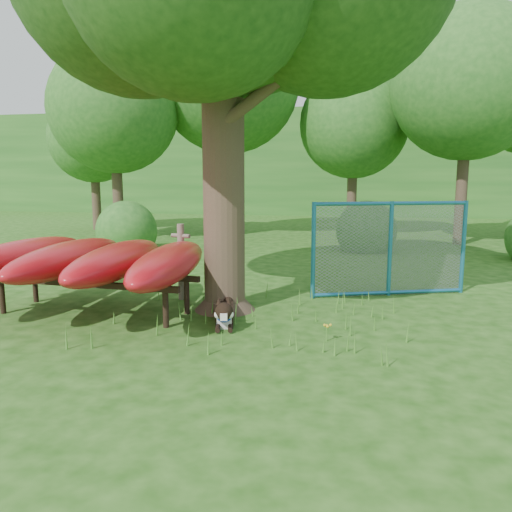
# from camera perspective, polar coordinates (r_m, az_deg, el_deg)

# --- Properties ---
(ground) EXTENTS (80.00, 80.00, 0.00)m
(ground) POSITION_cam_1_polar(r_m,az_deg,el_deg) (6.81, -3.70, -9.87)
(ground) COLOR #1B480E
(ground) RESTS_ON ground
(wooden_post) EXTENTS (0.38, 0.16, 1.38)m
(wooden_post) POSITION_cam_1_polar(r_m,az_deg,el_deg) (9.06, -8.54, -0.43)
(wooden_post) COLOR #63584A
(wooden_post) RESTS_ON ground
(kayak_rack) EXTENTS (3.62, 3.56, 1.16)m
(kayak_rack) POSITION_cam_1_polar(r_m,az_deg,el_deg) (8.41, -18.19, -0.42)
(kayak_rack) COLOR black
(kayak_rack) RESTS_ON ground
(husky_dog) EXTENTS (0.47, 1.13, 0.50)m
(husky_dog) POSITION_cam_1_polar(r_m,az_deg,el_deg) (7.52, -3.61, -6.61)
(husky_dog) COLOR black
(husky_dog) RESTS_ON ground
(fence_section) EXTENTS (2.86, 1.11, 2.94)m
(fence_section) POSITION_cam_1_polar(r_m,az_deg,el_deg) (9.57, 15.07, 0.81)
(fence_section) COLOR teal
(fence_section) RESTS_ON ground
(wildflower_clump) EXTENTS (0.12, 0.12, 0.25)m
(wildflower_clump) POSITION_cam_1_polar(r_m,az_deg,el_deg) (6.86, 8.10, -8.04)
(wildflower_clump) COLOR #4B872C
(wildflower_clump) RESTS_ON ground
(bg_tree_a) EXTENTS (4.40, 4.40, 6.70)m
(bg_tree_a) POSITION_cam_1_polar(r_m,az_deg,el_deg) (18.31, -15.91, 15.89)
(bg_tree_a) COLOR #3D2D21
(bg_tree_a) RESTS_ON ground
(bg_tree_b) EXTENTS (5.20, 5.20, 8.22)m
(bg_tree_b) POSITION_cam_1_polar(r_m,az_deg,el_deg) (19.12, -3.19, 19.32)
(bg_tree_b) COLOR #3D2D21
(bg_tree_b) RESTS_ON ground
(bg_tree_c) EXTENTS (4.00, 4.00, 6.12)m
(bg_tree_c) POSITION_cam_1_polar(r_m,az_deg,el_deg) (19.31, 11.13, 14.56)
(bg_tree_c) COLOR #3D2D21
(bg_tree_c) RESTS_ON ground
(bg_tree_d) EXTENTS (4.80, 4.80, 7.50)m
(bg_tree_d) POSITION_cam_1_polar(r_m,az_deg,el_deg) (17.76, 23.11, 17.70)
(bg_tree_d) COLOR #3D2D21
(bg_tree_d) RESTS_ON ground
(bg_tree_f) EXTENTS (3.60, 3.60, 5.55)m
(bg_tree_f) POSITION_cam_1_polar(r_m,az_deg,el_deg) (22.04, -18.11, 12.61)
(bg_tree_f) COLOR #3D2D21
(bg_tree_f) RESTS_ON ground
(shrub_left) EXTENTS (1.80, 1.80, 1.80)m
(shrub_left) POSITION_cam_1_polar(r_m,az_deg,el_deg) (15.42, -14.47, 0.56)
(shrub_left) COLOR #255F1E
(shrub_left) RESTS_ON ground
(shrub_mid) EXTENTS (1.80, 1.80, 1.80)m
(shrub_mid) POSITION_cam_1_polar(r_m,az_deg,el_deg) (15.38, 12.41, 0.61)
(shrub_mid) COLOR #255F1E
(shrub_mid) RESTS_ON ground
(wooded_hillside) EXTENTS (80.00, 12.00, 6.00)m
(wooded_hillside) POSITION_cam_1_polar(r_m,az_deg,el_deg) (34.27, 8.70, 10.31)
(wooded_hillside) COLOR #255F1E
(wooded_hillside) RESTS_ON ground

